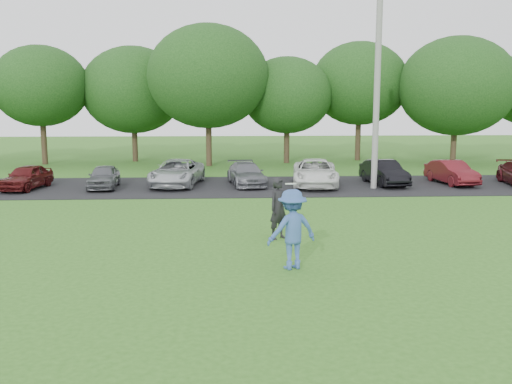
# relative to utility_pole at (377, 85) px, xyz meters

# --- Properties ---
(ground) EXTENTS (100.00, 100.00, 0.00)m
(ground) POSITION_rel_utility_pole_xyz_m (-5.93, -12.04, -4.74)
(ground) COLOR #30631C
(ground) RESTS_ON ground
(parking_lot) EXTENTS (32.00, 6.50, 0.03)m
(parking_lot) POSITION_rel_utility_pole_xyz_m (-5.93, 0.96, -4.73)
(parking_lot) COLOR black
(parking_lot) RESTS_ON ground
(utility_pole) EXTENTS (0.28, 0.28, 9.48)m
(utility_pole) POSITION_rel_utility_pole_xyz_m (0.00, 0.00, 0.00)
(utility_pole) COLOR gray
(utility_pole) RESTS_ON ground
(frisbee_player) EXTENTS (1.45, 1.13, 2.20)m
(frisbee_player) POSITION_rel_utility_pole_xyz_m (-5.24, -12.33, -3.75)
(frisbee_player) COLOR #395DA2
(frisbee_player) RESTS_ON ground
(camera_bystander) EXTENTS (0.80, 0.76, 1.84)m
(camera_bystander) POSITION_rel_utility_pole_xyz_m (-5.29, -9.28, -3.82)
(camera_bystander) COLOR black
(camera_bystander) RESTS_ON ground
(parked_cars) EXTENTS (28.45, 5.09, 1.25)m
(parked_cars) POSITION_rel_utility_pole_xyz_m (-5.93, 0.97, -4.13)
(parked_cars) COLOR silver
(parked_cars) RESTS_ON parking_lot
(tree_row) EXTENTS (42.39, 9.85, 8.64)m
(tree_row) POSITION_rel_utility_pole_xyz_m (-4.42, 10.72, 0.17)
(tree_row) COLOR #38281C
(tree_row) RESTS_ON ground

